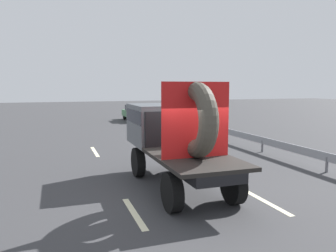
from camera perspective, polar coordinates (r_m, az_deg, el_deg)
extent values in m
plane|color=#38383A|center=(9.51, 4.78, -11.87)|extent=(120.00, 120.00, 0.00)
cylinder|color=black|center=(11.29, -5.20, -6.25)|extent=(0.28, 0.99, 0.99)
cylinder|color=black|center=(11.81, 2.87, -5.65)|extent=(0.28, 0.99, 0.99)
cylinder|color=black|center=(8.16, 0.69, -11.40)|extent=(0.28, 0.99, 0.99)
cylinder|color=black|center=(8.86, 11.26, -10.05)|extent=(0.28, 0.99, 0.99)
cube|color=black|center=(9.90, 1.91, -5.30)|extent=(1.30, 5.46, 0.25)
cube|color=#4C5156|center=(11.31, -1.09, 0.34)|extent=(2.00, 2.15, 1.35)
cube|color=black|center=(11.23, -1.01, 1.82)|extent=(2.02, 2.04, 0.44)
cube|color=black|center=(8.89, 4.42, -5.57)|extent=(2.00, 3.31, 0.10)
cube|color=black|center=(10.25, 0.86, -0.48)|extent=(1.80, 0.08, 1.10)
torus|color=#474238|center=(8.58, 4.89, 1.04)|extent=(0.49, 1.98, 1.98)
cube|color=red|center=(8.58, 4.89, 1.04)|extent=(1.90, 0.03, 1.98)
cylinder|color=black|center=(30.81, -7.52, 1.74)|extent=(0.22, 0.65, 0.65)
cylinder|color=black|center=(31.17, -4.66, 1.84)|extent=(0.22, 0.65, 0.65)
cylinder|color=black|center=(28.14, -6.39, 1.28)|extent=(0.22, 0.65, 0.65)
cylinder|color=black|center=(28.54, -3.27, 1.39)|extent=(0.22, 0.65, 0.65)
cube|color=#33723F|center=(29.63, -5.49, 2.11)|extent=(1.84, 4.28, 0.56)
cube|color=black|center=(29.49, -5.45, 3.14)|extent=(1.65, 2.40, 0.51)
cube|color=gray|center=(17.55, 12.44, -1.48)|extent=(0.06, 15.43, 0.32)
cylinder|color=slate|center=(13.11, 25.82, -6.05)|extent=(0.10, 0.10, 0.55)
cylinder|color=slate|center=(16.00, 16.03, -3.39)|extent=(0.10, 0.10, 0.55)
cylinder|color=slate|center=(19.24, 9.41, -1.52)|extent=(0.10, 0.10, 0.55)
cylinder|color=slate|center=(22.67, 4.75, -0.18)|extent=(0.10, 0.10, 0.55)
cube|color=beige|center=(8.28, -5.88, -14.78)|extent=(0.16, 2.12, 0.01)
cube|color=beige|center=(15.88, -12.57, -4.36)|extent=(0.16, 2.44, 0.01)
cube|color=beige|center=(9.31, 16.74, -12.54)|extent=(0.16, 2.02, 0.01)
cube|color=beige|center=(16.20, 0.03, -3.97)|extent=(0.16, 2.42, 0.01)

